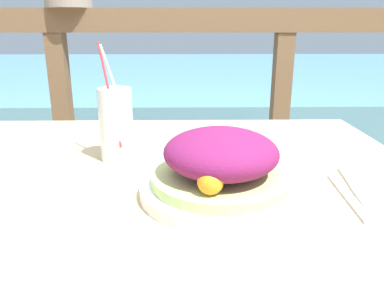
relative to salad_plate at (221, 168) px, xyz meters
The scene contains 7 objects.
patio_table 0.22m from the salad_plate, 134.07° to the left, with size 1.08×0.82×0.72m.
railing_fence 0.96m from the salad_plate, 97.01° to the left, with size 2.80×0.08×1.06m.
sea_backdrop 3.49m from the salad_plate, 91.94° to the left, with size 12.00×4.00×0.56m.
salad_plate is the anchor object (origin of this frame).
drink_glass 0.28m from the salad_plate, 138.43° to the left, with size 0.07×0.08×0.25m.
fork 0.22m from the salad_plate, ahead, with size 0.03×0.18×0.00m.
knife 0.25m from the salad_plate, ahead, with size 0.04×0.18×0.00m.
Camera 1 is at (0.06, -0.71, 1.00)m, focal length 35.00 mm.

